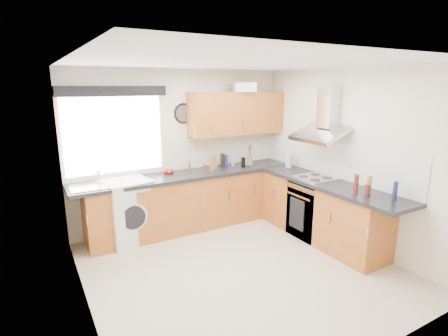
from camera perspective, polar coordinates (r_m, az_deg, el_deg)
ground_plane at (r=4.61m, az=2.67°, el=-15.99°), size 3.60×3.60×0.00m
ceiling at (r=4.02m, az=3.07°, el=16.77°), size 3.60×3.60×0.02m
wall_back at (r=5.71m, az=-6.95°, el=3.10°), size 3.60×0.02×2.50m
wall_front at (r=2.87m, az=22.83°, el=-8.37°), size 3.60×0.02×2.50m
wall_left at (r=3.55m, az=-22.53°, el=-4.26°), size 0.02×3.60×2.50m
wall_right at (r=5.31m, az=19.43°, el=1.66°), size 0.02×3.60×2.50m
window at (r=5.34m, az=-17.47°, el=5.13°), size 1.40×0.02×1.10m
window_blind at (r=5.20m, az=-17.74°, el=11.89°), size 1.50×0.18×0.14m
splashback at (r=5.52m, az=16.97°, el=1.51°), size 0.01×3.00×0.54m
base_cab_back at (r=5.62m, az=-6.49°, el=-5.71°), size 3.00×0.58×0.86m
base_cab_corner at (r=6.38m, az=6.86°, el=-3.38°), size 0.60×0.60×0.86m
base_cab_right at (r=5.42m, az=15.53°, el=-6.85°), size 0.58×2.10×0.86m
worktop_back at (r=5.52m, az=-5.62°, el=-1.11°), size 3.60×0.62×0.05m
worktop_right at (r=5.18m, az=16.94°, el=-2.61°), size 0.62×2.42×0.05m
sink at (r=5.12m, az=-19.33°, el=-2.21°), size 0.84×0.46×0.10m
oven at (r=5.52m, az=14.35°, el=-6.48°), size 0.56×0.58×0.85m
hob_plate at (r=5.37m, az=14.65°, el=-1.54°), size 0.52×0.52×0.01m
extractor_hood at (r=5.29m, az=15.98°, el=7.57°), size 0.52×0.78×0.66m
upper_cabinets at (r=5.92m, az=2.17°, el=8.93°), size 1.70×0.35×0.70m
washing_machine at (r=5.35m, az=-15.48°, el=-6.74°), size 0.73×0.71×0.93m
wall_clock at (r=5.63m, az=-6.56°, el=8.83°), size 0.33×0.04×0.33m
casserole at (r=5.84m, az=3.30°, el=13.02°), size 0.41×0.35×0.15m
storage_box at (r=6.05m, az=2.76°, el=12.87°), size 0.26×0.23×0.11m
utensil_pot at (r=6.06m, az=4.22°, el=1.20°), size 0.11×0.11×0.15m
kitchen_roll at (r=5.96m, az=10.52°, el=1.21°), size 0.13×0.13×0.23m
tomato_cluster at (r=5.53m, az=-9.03°, el=-0.55°), size 0.17×0.17×0.07m
jar_0 at (r=5.90m, az=-0.28°, el=1.31°), size 0.07×0.07×0.23m
jar_1 at (r=6.05m, az=3.48°, el=0.94°), size 0.07×0.07×0.10m
jar_2 at (r=5.61m, az=-5.65°, el=0.28°), size 0.04×0.04×0.17m
jar_3 at (r=5.73m, az=-1.45°, el=1.00°), size 0.07×0.07×0.24m
jar_4 at (r=5.89m, az=0.32°, el=1.19°), size 0.06×0.06×0.21m
jar_5 at (r=5.48m, az=-3.08°, el=-0.16°), size 0.06×0.06×0.14m
jar_6 at (r=5.61m, az=-1.96°, el=0.79°), size 0.07×0.07×0.25m
jar_7 at (r=5.95m, az=1.46°, el=1.37°), size 0.04×0.04×0.22m
jar_8 at (r=5.86m, az=3.16°, el=0.91°), size 0.07×0.07×0.17m
bottle_0 at (r=4.67m, az=22.35°, el=-3.45°), size 0.07×0.07×0.16m
bottle_1 at (r=4.75m, az=22.60°, el=-2.62°), size 0.06×0.06×0.25m
bottle_2 at (r=4.72m, az=20.75°, el=-2.51°), size 0.06×0.06×0.26m
bottle_3 at (r=4.66m, az=26.15°, el=-3.38°), size 0.05×0.05×0.23m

